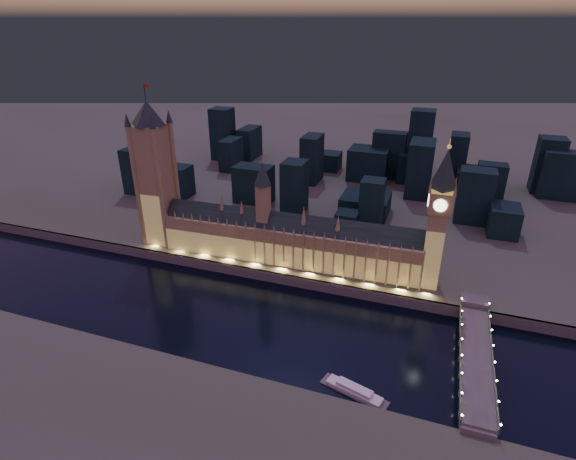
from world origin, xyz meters
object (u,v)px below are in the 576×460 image
(victoria_tower, at_px, (155,168))
(elizabeth_tower, at_px, (440,209))
(river_boat, at_px, (354,391))
(westminster_bridge, at_px, (475,355))
(palace_of_westminster, at_px, (287,240))

(victoria_tower, height_order, elizabeth_tower, victoria_tower)
(victoria_tower, xyz_separation_m, river_boat, (188.18, -109.99, -70.10))
(westminster_bridge, xyz_separation_m, river_boat, (-60.00, -44.61, -4.44))
(victoria_tower, relative_size, elizabeth_tower, 1.22)
(westminster_bridge, distance_m, river_boat, 74.90)
(palace_of_westminster, relative_size, victoria_tower, 1.58)
(victoria_tower, height_order, river_boat, victoria_tower)
(palace_of_westminster, relative_size, westminster_bridge, 1.79)
(palace_of_westminster, relative_size, river_boat, 5.26)
(river_boat, bearing_deg, palace_of_westminster, 124.78)
(palace_of_westminster, height_order, westminster_bridge, palace_of_westminster)
(elizabeth_tower, xyz_separation_m, westminster_bridge, (30.18, -65.38, -60.32))
(palace_of_westminster, xyz_separation_m, victoria_tower, (-111.90, 0.18, 45.28))
(palace_of_westminster, xyz_separation_m, elizabeth_tower, (106.10, 0.18, 39.94))
(elizabeth_tower, height_order, westminster_bridge, elizabeth_tower)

